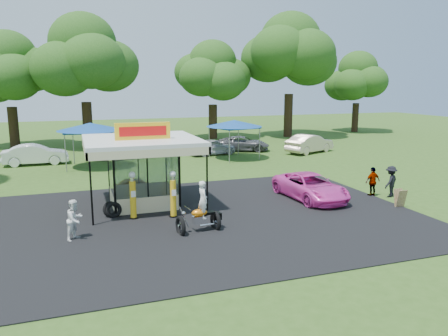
{
  "coord_description": "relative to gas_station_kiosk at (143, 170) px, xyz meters",
  "views": [
    {
      "loc": [
        -5.07,
        -16.23,
        5.99
      ],
      "look_at": [
        1.9,
        4.0,
        1.84
      ],
      "focal_mm": 35.0,
      "sensor_mm": 36.0,
      "label": 1
    }
  ],
  "objects": [
    {
      "name": "ground",
      "position": [
        2.0,
        -4.99,
        -1.78
      ],
      "size": [
        120.0,
        120.0,
        0.0
      ],
      "primitive_type": "plane",
      "color": "#315119",
      "rests_on": "ground"
    },
    {
      "name": "asphalt_apron",
      "position": [
        2.0,
        -2.99,
        -1.76
      ],
      "size": [
        20.0,
        14.0,
        0.04
      ],
      "primitive_type": "cube",
      "color": "black",
      "rests_on": "ground"
    },
    {
      "name": "gas_station_kiosk",
      "position": [
        0.0,
        0.0,
        0.0
      ],
      "size": [
        5.4,
        5.4,
        4.18
      ],
      "color": "white",
      "rests_on": "ground"
    },
    {
      "name": "gas_pump_left",
      "position": [
        -0.78,
        -2.12,
        -0.74
      ],
      "size": [
        0.41,
        0.41,
        2.18
      ],
      "color": "black",
      "rests_on": "ground"
    },
    {
      "name": "gas_pump_right",
      "position": [
        0.97,
        -2.47,
        -0.75
      ],
      "size": [
        0.4,
        0.4,
        2.16
      ],
      "color": "black",
      "rests_on": "ground"
    },
    {
      "name": "motorcycle",
      "position": [
        1.64,
        -4.72,
        -0.92
      ],
      "size": [
        1.91,
        1.08,
        2.21
      ],
      "rotation": [
        0.0,
        0.0,
        0.13
      ],
      "color": "black",
      "rests_on": "ground"
    },
    {
      "name": "spare_tires",
      "position": [
        -1.66,
        -1.55,
        -1.42
      ],
      "size": [
        0.92,
        0.66,
        0.75
      ],
      "rotation": [
        0.0,
        0.0,
        0.2
      ],
      "color": "black",
      "rests_on": "ground"
    },
    {
      "name": "a_frame_sign",
      "position": [
        11.87,
        -4.44,
        -1.33
      ],
      "size": [
        0.5,
        0.45,
        0.89
      ],
      "rotation": [
        0.0,
        0.0,
        -0.03
      ],
      "color": "#593819",
      "rests_on": "ground"
    },
    {
      "name": "kiosk_car",
      "position": [
        -0.0,
        2.21,
        -1.3
      ],
      "size": [
        2.82,
        1.13,
        0.96
      ],
      "primitive_type": "imported",
      "rotation": [
        0.0,
        0.0,
        1.57
      ],
      "color": "gold",
      "rests_on": "ground"
    },
    {
      "name": "pink_sedan",
      "position": [
        8.46,
        -1.68,
        -1.11
      ],
      "size": [
        2.53,
        4.98,
        1.35
      ],
      "primitive_type": "imported",
      "rotation": [
        0.0,
        0.0,
        0.06
      ],
      "color": "#F442B7",
      "rests_on": "ground"
    },
    {
      "name": "spectator_west",
      "position": [
        -3.26,
        -4.03,
        -0.98
      ],
      "size": [
        0.97,
        0.99,
        1.61
      ],
      "primitive_type": "imported",
      "rotation": [
        0.0,
        0.0,
        0.88
      ],
      "color": "white",
      "rests_on": "ground"
    },
    {
      "name": "spectator_east_a",
      "position": [
        12.8,
        -2.61,
        -0.94
      ],
      "size": [
        1.25,
        1.06,
        1.68
      ],
      "primitive_type": "imported",
      "rotation": [
        0.0,
        0.0,
        3.64
      ],
      "color": "black",
      "rests_on": "ground"
    },
    {
      "name": "spectator_east_b",
      "position": [
        11.97,
        -2.18,
        -0.99
      ],
      "size": [
        0.97,
        0.47,
        1.59
      ],
      "primitive_type": "imported",
      "rotation": [
        0.0,
        0.0,
        3.23
      ],
      "color": "gray",
      "rests_on": "ground"
    },
    {
      "name": "bg_car_a",
      "position": [
        -5.92,
        13.84,
        -1.02
      ],
      "size": [
        4.7,
        1.75,
        1.53
      ],
      "primitive_type": "imported",
      "rotation": [
        0.0,
        0.0,
        1.6
      ],
      "color": "white",
      "rests_on": "ground"
    },
    {
      "name": "bg_car_b",
      "position": [
        1.2,
        14.77,
        -1.0
      ],
      "size": [
        5.64,
        2.96,
        1.56
      ],
      "primitive_type": "imported",
      "rotation": [
        0.0,
        0.0,
        1.72
      ],
      "color": "#A71C0C",
      "rests_on": "ground"
    },
    {
      "name": "bg_car_c",
      "position": [
        7.97,
        13.88,
        -1.09
      ],
      "size": [
        4.32,
        2.42,
        1.39
      ],
      "primitive_type": "imported",
      "rotation": [
        0.0,
        0.0,
        1.77
      ],
      "color": "#BAB9BE",
      "rests_on": "ground"
    },
    {
      "name": "bg_car_d",
      "position": [
        11.24,
        15.1,
        -1.12
      ],
      "size": [
        5.24,
        3.84,
        1.32
      ],
      "primitive_type": "imported",
      "rotation": [
        0.0,
        0.0,
        1.18
      ],
      "color": "#555557",
      "rests_on": "ground"
    },
    {
      "name": "bg_car_e",
      "position": [
        16.41,
        12.22,
        -0.97
      ],
      "size": [
        5.18,
        3.52,
        1.62
      ],
      "primitive_type": "imported",
      "rotation": [
        0.0,
        0.0,
        1.98
      ],
      "color": "beige",
      "rests_on": "ground"
    },
    {
      "name": "tent_west",
      "position": [
        -1.97,
        11.29,
        1.15
      ],
      "size": [
        4.63,
        4.63,
        3.24
      ],
      "rotation": [
        0.0,
        0.0,
        -0.18
      ],
      "color": "gray",
      "rests_on": "ground"
    },
    {
      "name": "tent_east",
      "position": [
        9.07,
        11.47,
        1.05
      ],
      "size": [
        4.48,
        4.48,
        3.13
      ],
      "rotation": [
        0.0,
        0.0,
        0.26
      ],
      "color": "gray",
      "rests_on": "ground"
    },
    {
      "name": "oak_far_b",
      "position": [
        -8.47,
        24.36,
        4.98
      ],
      "size": [
        8.88,
        8.88,
        10.59
      ],
      "color": "black",
      "rests_on": "ground"
    },
    {
      "name": "oak_far_c",
      "position": [
        -1.82,
        22.06,
        5.9
      ],
      "size": [
        10.27,
        10.27,
        12.11
      ],
      "color": "black",
      "rests_on": "ground"
    },
    {
      "name": "oak_far_d",
      "position": [
        11.41,
        24.51,
        4.82
      ],
      "size": [
        8.7,
        8.7,
        10.35
      ],
      "color": "black",
      "rests_on": "ground"
    },
    {
      "name": "oak_far_e",
      "position": [
        20.08,
        23.49,
        6.8
      ],
      "size": [
        11.29,
        11.29,
        13.44
      ],
      "color": "black",
      "rests_on": "ground"
    },
    {
      "name": "oak_far_f",
      "position": [
        30.44,
        25.36,
        4.46
      ],
      "size": [
        8.07,
        8.07,
        9.72
      ],
      "color": "black",
      "rests_on": "ground"
    }
  ]
}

